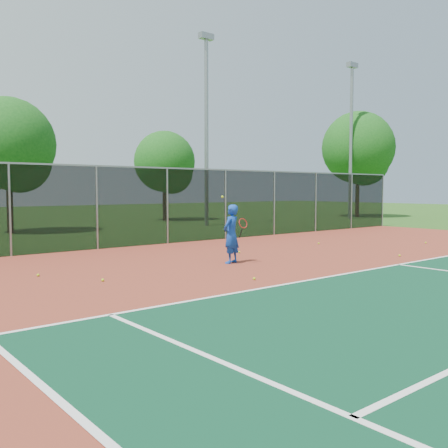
{
  "coord_description": "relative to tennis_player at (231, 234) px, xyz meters",
  "views": [
    {
      "loc": [
        -10.84,
        -4.76,
        2.18
      ],
      "look_at": [
        -2.83,
        5.0,
        1.3
      ],
      "focal_mm": 40.0,
      "sensor_mm": 36.0,
      "label": 1
    }
  ],
  "objects": [
    {
      "name": "court_apron",
      "position": [
        1.49,
        -4.29,
        -0.87
      ],
      "size": [
        30.0,
        20.0,
        0.02
      ],
      "primitive_type": "cube",
      "color": "maroon",
      "rests_on": "ground"
    },
    {
      "name": "fence_back",
      "position": [
        1.49,
        5.71,
        0.68
      ],
      "size": [
        30.0,
        0.06,
        3.03
      ],
      "color": "black",
      "rests_on": "court_apron"
    },
    {
      "name": "tennis_player",
      "position": [
        0.0,
        0.0,
        0.0
      ],
      "size": [
        0.73,
        0.72,
        1.98
      ],
      "color": "#113EA6",
      "rests_on": "court_apron"
    },
    {
      "name": "practice_ball_0",
      "position": [
        -4.21,
        -0.3,
        -0.83
      ],
      "size": [
        0.07,
        0.07,
        0.07
      ],
      "primitive_type": "sphere",
      "color": "#B0D418",
      "rests_on": "court_apron"
    },
    {
      "name": "practice_ball_2",
      "position": [
        -5.14,
        1.35,
        -0.83
      ],
      "size": [
        0.07,
        0.07,
        0.07
      ],
      "primitive_type": "sphere",
      "color": "#B0D418",
      "rests_on": "court_apron"
    },
    {
      "name": "practice_ball_3",
      "position": [
        5.13,
        -2.33,
        -0.83
      ],
      "size": [
        0.07,
        0.07,
        0.07
      ],
      "primitive_type": "sphere",
      "color": "#B0D418",
      "rests_on": "court_apron"
    },
    {
      "name": "practice_ball_5",
      "position": [
        5.91,
        1.65,
        -0.83
      ],
      "size": [
        0.07,
        0.07,
        0.07
      ],
      "primitive_type": "sphere",
      "color": "#B0D418",
      "rests_on": "court_apron"
    },
    {
      "name": "practice_ball_6",
      "position": [
        9.4,
        -0.89,
        -0.83
      ],
      "size": [
        0.07,
        0.07,
        0.07
      ],
      "primitive_type": "sphere",
      "color": "#B0D418",
      "rests_on": "court_apron"
    },
    {
      "name": "practice_ball_7",
      "position": [
        1.69,
        1.57,
        -0.83
      ],
      "size": [
        0.07,
        0.07,
        0.07
      ],
      "primitive_type": "sphere",
      "color": "#B0D418",
      "rests_on": "court_apron"
    },
    {
      "name": "practice_ball_8",
      "position": [
        -1.33,
        -2.43,
        -0.83
      ],
      "size": [
        0.07,
        0.07,
        0.07
      ],
      "primitive_type": "sphere",
      "color": "#B0D418",
      "rests_on": "court_apron"
    },
    {
      "name": "floodlight_n",
      "position": [
        8.75,
        12.64,
        5.52
      ],
      "size": [
        0.9,
        0.4,
        11.27
      ],
      "color": "gray",
      "rests_on": "ground"
    },
    {
      "name": "floodlight_ne",
      "position": [
        20.99,
        11.34,
        5.52
      ],
      "size": [
        0.9,
        0.4,
        11.27
      ],
      "color": "gray",
      "rests_on": "ground"
    },
    {
      "name": "tree_back_left",
      "position": [
        -1.78,
        14.73,
        3.32
      ],
      "size": [
        4.56,
        4.56,
        6.7
      ],
      "color": "#342013",
      "rests_on": "ground"
    },
    {
      "name": "tree_back_mid",
      "position": [
        9.64,
        18.4,
        3.02
      ],
      "size": [
        4.23,
        4.23,
        6.22
      ],
      "color": "#342013",
      "rests_on": "ground"
    },
    {
      "name": "tree_back_right",
      "position": [
        23.66,
        12.47,
        4.28
      ],
      "size": [
        5.6,
        5.6,
        8.22
      ],
      "color": "#342013",
      "rests_on": "ground"
    }
  ]
}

